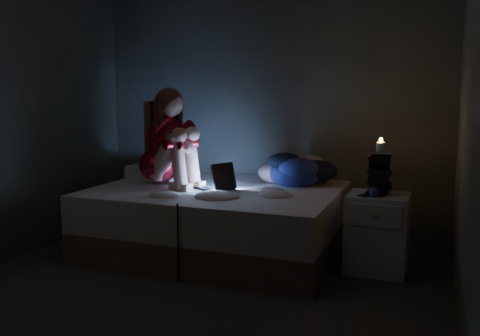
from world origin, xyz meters
The scene contains 13 objects.
floor centered at (0.00, 0.00, -0.01)m, with size 3.60×3.80×0.02m, color #332F2C.
wall_back centered at (0.00, 1.91, 1.30)m, with size 3.60×0.02×2.60m, color #565850.
wall_right centered at (1.81, 0.00, 1.30)m, with size 0.02×3.80×2.60m, color #565850.
bed centered at (-0.21, 1.10, 0.30)m, with size 2.15×1.61×0.59m, color #B6AEA1, non-canonical shape.
pillow centered at (-0.96, 1.31, 0.66)m, with size 0.49×0.35×0.14m, color silver.
woman centered at (-0.77, 1.04, 1.04)m, with size 0.56×0.36×0.90m, color maroon, non-canonical shape.
laptop centered at (-0.23, 1.04, 0.72)m, with size 0.36×0.26×0.26m, color black, non-canonical shape.
clothes_pile centered at (0.41, 1.49, 0.75)m, with size 0.53×0.42×0.32m, color navy, non-canonical shape.
nightstand centered at (1.21, 1.07, 0.32)m, with size 0.48×0.42×0.64m, color white.
book_stack centered at (1.21, 1.11, 0.80)m, with size 0.19×0.25×0.33m, color black, non-canonical shape.
candle centered at (1.21, 1.11, 1.01)m, with size 0.07×0.07×0.08m, color beige.
phone centered at (1.13, 0.98, 0.64)m, with size 0.07×0.14×0.01m, color black.
blue_orb centered at (1.19, 0.94, 0.68)m, with size 0.08×0.08×0.08m, color navy.
Camera 1 is at (1.60, -3.08, 1.44)m, focal length 38.33 mm.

